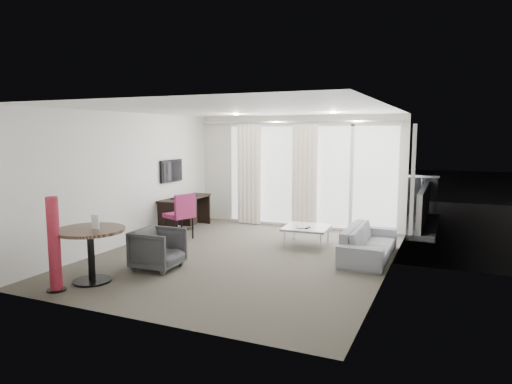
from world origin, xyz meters
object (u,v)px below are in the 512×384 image
at_px(desk_chair, 179,216).
at_px(rattan_chair_b, 394,204).
at_px(red_lamp, 54,244).
at_px(tub_armchair, 158,249).
at_px(desk, 185,213).
at_px(round_table, 91,255).
at_px(sofa, 369,242).
at_px(rattan_chair_a, 351,202).
at_px(coffee_table, 307,236).

relative_size(desk_chair, rattan_chair_b, 1.28).
height_order(desk_chair, red_lamp, red_lamp).
xyz_separation_m(desk_chair, tub_armchair, (0.86, -1.95, -0.15)).
xyz_separation_m(desk, round_table, (0.76, -3.78, 0.04)).
relative_size(round_table, rattan_chair_b, 1.34).
bearing_deg(sofa, rattan_chair_a, 16.63).
height_order(tub_armchair, rattan_chair_a, rattan_chair_a).
bearing_deg(tub_armchair, desk, 21.58).
bearing_deg(rattan_chair_a, round_table, -103.01).
xyz_separation_m(red_lamp, sofa, (3.73, 3.47, -0.39)).
height_order(desk, rattan_chair_b, rattan_chair_b).
height_order(desk_chair, sofa, desk_chair).
bearing_deg(coffee_table, rattan_chair_a, 86.12).
relative_size(red_lamp, tub_armchair, 1.83).
bearing_deg(sofa, red_lamp, 132.93).
distance_m(round_table, rattan_chair_a, 6.97).
bearing_deg(round_table, rattan_chair_b, 63.82).
height_order(red_lamp, sofa, red_lamp).
bearing_deg(coffee_table, sofa, -17.17).
xyz_separation_m(coffee_table, sofa, (1.27, -0.39, 0.09)).
xyz_separation_m(tub_armchair, rattan_chair_b, (2.97, 6.15, 0.05)).
distance_m(tub_armchair, coffee_table, 3.00).
distance_m(desk_chair, tub_armchair, 2.14).
bearing_deg(red_lamp, round_table, 70.12).
height_order(round_table, red_lamp, red_lamp).
bearing_deg(coffee_table, round_table, -124.16).
bearing_deg(tub_armchair, rattan_chair_b, -28.43).
bearing_deg(red_lamp, tub_armchair, 64.13).
bearing_deg(round_table, desk, 101.37).
bearing_deg(round_table, sofa, 39.93).
bearing_deg(rattan_chair_a, coffee_table, -85.90).
xyz_separation_m(desk, red_lamp, (0.58, -4.28, 0.30)).
xyz_separation_m(red_lamp, rattan_chair_a, (2.68, 7.00, -0.23)).
xyz_separation_m(desk, coffee_table, (3.04, -0.41, -0.17)).
xyz_separation_m(desk, rattan_chair_b, (4.24, 3.31, 0.01)).
relative_size(desk_chair, red_lamp, 0.72).
relative_size(desk, sofa, 0.82).
bearing_deg(rattan_chair_a, red_lamp, -102.93).
distance_m(desk_chair, round_table, 2.91).
distance_m(coffee_table, rattan_chair_b, 3.92).
height_order(desk_chair, coffee_table, desk_chair).
bearing_deg(desk, tub_armchair, -65.76).
relative_size(coffee_table, rattan_chair_b, 1.14).
bearing_deg(tub_armchair, rattan_chair_a, -22.24).
relative_size(desk_chair, tub_armchair, 1.33).
relative_size(sofa, rattan_chair_b, 2.54).
height_order(sofa, rattan_chair_b, rattan_chair_b).
distance_m(red_lamp, tub_armchair, 1.63).
distance_m(red_lamp, rattan_chair_b, 8.43).
bearing_deg(red_lamp, coffee_table, 57.47).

